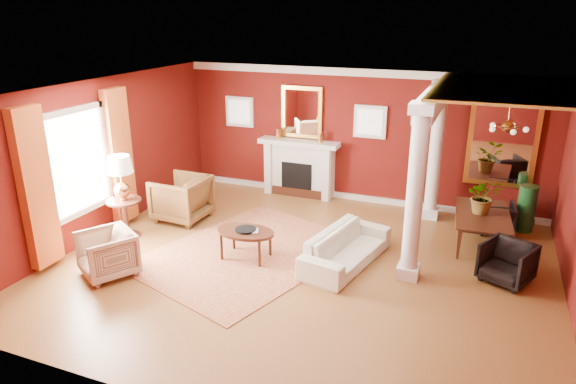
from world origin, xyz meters
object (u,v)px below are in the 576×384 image
at_px(side_table, 122,183).
at_px(armchair_leopard, 181,196).
at_px(sofa, 347,242).
at_px(dining_table, 484,220).
at_px(coffee_table, 246,233).
at_px(armchair_stripe, 107,252).

bearing_deg(side_table, armchair_leopard, 65.01).
relative_size(sofa, armchair_leopard, 1.98).
relative_size(sofa, dining_table, 1.19).
bearing_deg(coffee_table, dining_table, 29.14).
height_order(sofa, dining_table, dining_table).
distance_m(armchair_leopard, coffee_table, 2.25).
bearing_deg(side_table, sofa, 6.39).
relative_size(armchair_leopard, coffee_table, 0.99).
distance_m(armchair_leopard, side_table, 1.35).
bearing_deg(dining_table, side_table, 104.44).
xyz_separation_m(armchair_leopard, coffee_table, (1.98, -1.09, -0.03)).
bearing_deg(sofa, coffee_table, 116.82).
distance_m(sofa, dining_table, 2.67).
distance_m(sofa, armchair_leopard, 3.69).
height_order(armchair_stripe, dining_table, dining_table).
xyz_separation_m(armchair_stripe, coffee_table, (1.79, 1.36, 0.06)).
bearing_deg(side_table, armchair_stripe, -62.46).
relative_size(armchair_leopard, side_table, 0.63).
relative_size(sofa, coffee_table, 1.95).
xyz_separation_m(armchair_leopard, side_table, (-0.52, -1.11, 0.57)).
xyz_separation_m(coffee_table, dining_table, (3.75, 2.09, -0.00)).
bearing_deg(dining_table, coffee_table, 114.87).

